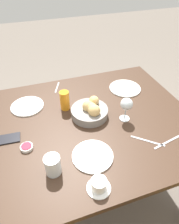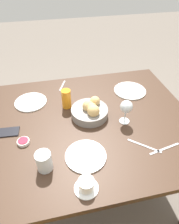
{
  "view_description": "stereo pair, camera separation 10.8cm",
  "coord_description": "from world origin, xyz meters",
  "px_view_note": "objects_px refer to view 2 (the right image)",
  "views": [
    {
      "loc": [
        0.31,
        0.87,
        1.59
      ],
      "look_at": [
        -0.01,
        -0.04,
        0.77
      ],
      "focal_mm": 32.0,
      "sensor_mm": 36.0,
      "label": 1
    },
    {
      "loc": [
        0.2,
        0.9,
        1.59
      ],
      "look_at": [
        -0.01,
        -0.04,
        0.77
      ],
      "focal_mm": 32.0,
      "sensor_mm": 36.0,
      "label": 2
    }
  ],
  "objects_px": {
    "water_tumbler": "(44,161)",
    "spoon_coffee": "(62,86)",
    "jam_bowl_berry": "(23,142)",
    "bread_basket": "(90,111)",
    "plate_near_right": "(31,102)",
    "fork_silver": "(165,149)",
    "plate_near_left": "(130,91)",
    "juice_glass": "(66,99)",
    "wine_glass": "(126,107)",
    "coffee_cup": "(86,185)",
    "plate_far_center": "(86,156)",
    "cell_phone": "(6,133)",
    "knife_silver": "(144,146)"
  },
  "relations": [
    {
      "from": "water_tumbler",
      "to": "plate_near_left",
      "type": "bearing_deg",
      "value": -140.33
    },
    {
      "from": "bread_basket",
      "to": "wine_glass",
      "type": "distance_m",
      "value": 0.23
    },
    {
      "from": "spoon_coffee",
      "to": "jam_bowl_berry",
      "type": "bearing_deg",
      "value": 62.72
    },
    {
      "from": "water_tumbler",
      "to": "spoon_coffee",
      "type": "relative_size",
      "value": 0.77
    },
    {
      "from": "water_tumbler",
      "to": "coffee_cup",
      "type": "distance_m",
      "value": 0.23
    },
    {
      "from": "wine_glass",
      "to": "bread_basket",
      "type": "bearing_deg",
      "value": -26.57
    },
    {
      "from": "coffee_cup",
      "to": "knife_silver",
      "type": "relative_size",
      "value": 0.74
    },
    {
      "from": "water_tumbler",
      "to": "coffee_cup",
      "type": "relative_size",
      "value": 0.95
    },
    {
      "from": "plate_near_left",
      "to": "juice_glass",
      "type": "bearing_deg",
      "value": 9.77
    },
    {
      "from": "wine_glass",
      "to": "plate_near_left",
      "type": "bearing_deg",
      "value": -117.03
    },
    {
      "from": "plate_far_center",
      "to": "cell_phone",
      "type": "bearing_deg",
      "value": -32.15
    },
    {
      "from": "water_tumbler",
      "to": "spoon_coffee",
      "type": "xyz_separation_m",
      "value": [
        -0.17,
        -0.73,
        -0.05
      ]
    },
    {
      "from": "juice_glass",
      "to": "wine_glass",
      "type": "xyz_separation_m",
      "value": [
        -0.33,
        0.22,
        0.05
      ]
    },
    {
      "from": "cell_phone",
      "to": "bread_basket",
      "type": "bearing_deg",
      "value": -175.14
    },
    {
      "from": "juice_glass",
      "to": "cell_phone",
      "type": "xyz_separation_m",
      "value": [
        0.38,
        0.17,
        -0.06
      ]
    },
    {
      "from": "juice_glass",
      "to": "water_tumbler",
      "type": "bearing_deg",
      "value": 69.86
    },
    {
      "from": "spoon_coffee",
      "to": "wine_glass",
      "type": "bearing_deg",
      "value": 123.85
    },
    {
      "from": "water_tumbler",
      "to": "coffee_cup",
      "type": "height_order",
      "value": "water_tumbler"
    },
    {
      "from": "jam_bowl_berry",
      "to": "knife_silver",
      "type": "height_order",
      "value": "jam_bowl_berry"
    },
    {
      "from": "plate_far_center",
      "to": "fork_silver",
      "type": "distance_m",
      "value": 0.43
    },
    {
      "from": "wine_glass",
      "to": "knife_silver",
      "type": "distance_m",
      "value": 0.24
    },
    {
      "from": "juice_glass",
      "to": "knife_silver",
      "type": "xyz_separation_m",
      "value": [
        -0.37,
        0.44,
        -0.06
      ]
    },
    {
      "from": "fork_silver",
      "to": "plate_near_left",
      "type": "bearing_deg",
      "value": -91.94
    },
    {
      "from": "plate_near_right",
      "to": "fork_silver",
      "type": "xyz_separation_m",
      "value": [
        -0.71,
        0.58,
        -0.0
      ]
    },
    {
      "from": "plate_near_left",
      "to": "wine_glass",
      "type": "bearing_deg",
      "value": 62.97
    },
    {
      "from": "bread_basket",
      "to": "wine_glass",
      "type": "height_order",
      "value": "wine_glass"
    },
    {
      "from": "plate_near_left",
      "to": "bread_basket",
      "type": "bearing_deg",
      "value": 30.69
    },
    {
      "from": "plate_near_left",
      "to": "plate_near_right",
      "type": "height_order",
      "value": "same"
    },
    {
      "from": "wine_glass",
      "to": "spoon_coffee",
      "type": "distance_m",
      "value": 0.6
    },
    {
      "from": "juice_glass",
      "to": "spoon_coffee",
      "type": "xyz_separation_m",
      "value": [
        0.0,
        -0.27,
        -0.06
      ]
    },
    {
      "from": "coffee_cup",
      "to": "fork_silver",
      "type": "relative_size",
      "value": 0.59
    },
    {
      "from": "juice_glass",
      "to": "water_tumbler",
      "type": "distance_m",
      "value": 0.49
    },
    {
      "from": "juice_glass",
      "to": "water_tumbler",
      "type": "relative_size",
      "value": 1.25
    },
    {
      "from": "water_tumbler",
      "to": "wine_glass",
      "type": "bearing_deg",
      "value": -154.67
    },
    {
      "from": "plate_far_center",
      "to": "water_tumbler",
      "type": "xyz_separation_m",
      "value": [
        0.21,
        0.02,
        0.05
      ]
    },
    {
      "from": "plate_near_right",
      "to": "cell_phone",
      "type": "bearing_deg",
      "value": 62.32
    },
    {
      "from": "plate_near_right",
      "to": "bread_basket",
      "type": "bearing_deg",
      "value": 148.96
    },
    {
      "from": "wine_glass",
      "to": "spoon_coffee",
      "type": "xyz_separation_m",
      "value": [
        0.33,
        -0.49,
        -0.11
      ]
    },
    {
      "from": "plate_near_right",
      "to": "plate_far_center",
      "type": "distance_m",
      "value": 0.61
    },
    {
      "from": "plate_far_center",
      "to": "bread_basket",
      "type": "bearing_deg",
      "value": -106.8
    },
    {
      "from": "knife_silver",
      "to": "spoon_coffee",
      "type": "xyz_separation_m",
      "value": [
        0.37,
        -0.71,
        0.0
      ]
    },
    {
      "from": "plate_near_right",
      "to": "water_tumbler",
      "type": "bearing_deg",
      "value": 97.43
    },
    {
      "from": "plate_near_right",
      "to": "knife_silver",
      "type": "relative_size",
      "value": 1.45
    },
    {
      "from": "plate_far_center",
      "to": "jam_bowl_berry",
      "type": "relative_size",
      "value": 3.16
    },
    {
      "from": "water_tumbler",
      "to": "jam_bowl_berry",
      "type": "height_order",
      "value": "water_tumbler"
    },
    {
      "from": "plate_near_right",
      "to": "wine_glass",
      "type": "distance_m",
      "value": 0.67
    },
    {
      "from": "jam_bowl_berry",
      "to": "plate_near_right",
      "type": "bearing_deg",
      "value": -95.83
    },
    {
      "from": "coffee_cup",
      "to": "spoon_coffee",
      "type": "bearing_deg",
      "value": -89.48
    },
    {
      "from": "bread_basket",
      "to": "water_tumbler",
      "type": "distance_m",
      "value": 0.45
    },
    {
      "from": "plate_near_left",
      "to": "juice_glass",
      "type": "distance_m",
      "value": 0.5
    }
  ]
}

